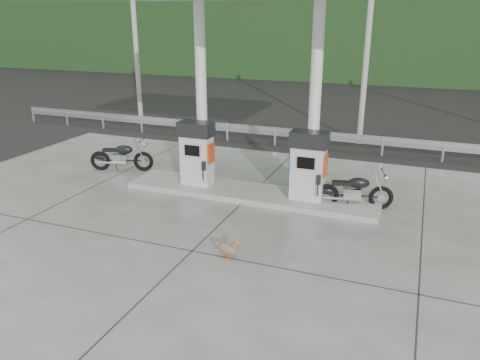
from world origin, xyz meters
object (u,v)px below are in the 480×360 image
(gas_pump_left, at_px, (197,153))
(motorcycle_right, at_px, (354,191))
(duck, at_px, (227,249))
(gas_pump_right, at_px, (308,166))
(motorcycle_left, at_px, (121,157))

(gas_pump_left, xyz_separation_m, motorcycle_right, (4.38, 0.18, -0.61))
(motorcycle_right, bearing_deg, duck, -132.43)
(gas_pump_left, xyz_separation_m, gas_pump_right, (3.20, 0.00, 0.00))
(gas_pump_right, relative_size, motorcycle_right, 0.97)
(gas_pump_left, distance_m, gas_pump_right, 3.20)
(gas_pump_left, distance_m, motorcycle_left, 3.14)
(gas_pump_left, bearing_deg, duck, -55.47)
(gas_pump_right, bearing_deg, motorcycle_left, 174.17)
(gas_pump_left, height_order, motorcycle_left, gas_pump_left)
(duck, bearing_deg, gas_pump_left, 136.85)
(gas_pump_left, height_order, duck, gas_pump_left)
(gas_pump_left, height_order, gas_pump_right, same)
(gas_pump_right, bearing_deg, gas_pump_left, 180.00)
(motorcycle_left, relative_size, duck, 3.38)
(gas_pump_left, bearing_deg, motorcycle_right, 2.35)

